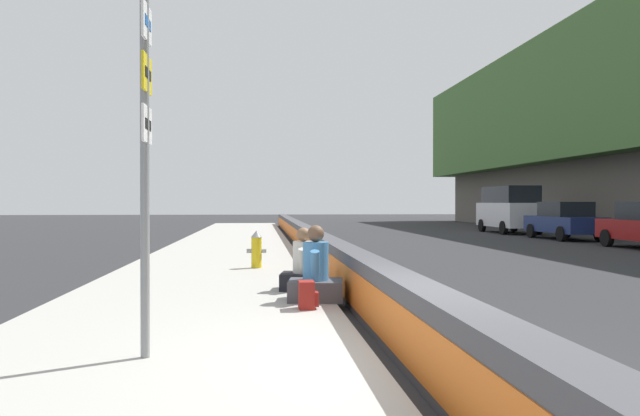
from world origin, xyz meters
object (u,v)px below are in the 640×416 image
(seated_person_middle, at_px, (303,270))
(fire_hydrant, at_px, (256,249))
(route_sign_post, at_px, (145,145))
(parked_car_far, at_px, (509,208))
(seated_person_foreground, at_px, (316,277))
(backpack, at_px, (307,295))
(parked_car_midline, at_px, (564,220))

(seated_person_middle, bearing_deg, fire_hydrant, 12.89)
(route_sign_post, distance_m, parked_car_far, 29.87)
(seated_person_foreground, bearing_deg, backpack, 165.55)
(route_sign_post, height_order, parked_car_midline, route_sign_post)
(fire_hydrant, xyz_separation_m, seated_person_foreground, (-4.85, -0.95, -0.08))
(seated_person_foreground, height_order, parked_car_far, parked_car_far)
(route_sign_post, relative_size, seated_person_middle, 3.29)
(parked_car_far, bearing_deg, seated_person_foreground, 150.51)
(parked_car_midline, bearing_deg, parked_car_far, 1.14)
(seated_person_foreground, relative_size, backpack, 2.94)
(backpack, bearing_deg, route_sign_post, 145.06)
(route_sign_post, height_order, seated_person_foreground, route_sign_post)
(fire_hydrant, height_order, seated_person_foreground, seated_person_foreground)
(parked_car_midline, height_order, parked_car_far, parked_car_far)
(backpack, bearing_deg, seated_person_foreground, -14.45)
(fire_hydrant, distance_m, backpack, 5.65)
(route_sign_post, relative_size, parked_car_far, 0.70)
(route_sign_post, relative_size, parked_car_midline, 0.80)
(fire_hydrant, relative_size, parked_car_far, 0.17)
(parked_car_midline, bearing_deg, backpack, 143.26)
(route_sign_post, relative_size, seated_person_foreground, 3.06)
(seated_person_middle, distance_m, parked_car_far, 25.02)
(route_sign_post, distance_m, seated_person_middle, 5.20)
(fire_hydrant, relative_size, seated_person_middle, 0.81)
(fire_hydrant, height_order, backpack, fire_hydrant)
(parked_car_far, bearing_deg, route_sign_post, 150.33)
(seated_person_foreground, xyz_separation_m, backpack, (-0.75, 0.19, -0.17))
(route_sign_post, xyz_separation_m, backpack, (2.58, -1.81, -1.90))
(seated_person_middle, xyz_separation_m, parked_car_far, (21.43, -12.89, 0.87))
(seated_person_middle, bearing_deg, route_sign_post, 157.28)
(fire_hydrant, distance_m, seated_person_middle, 3.76)
(route_sign_post, xyz_separation_m, fire_hydrant, (8.18, -1.05, -1.65))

